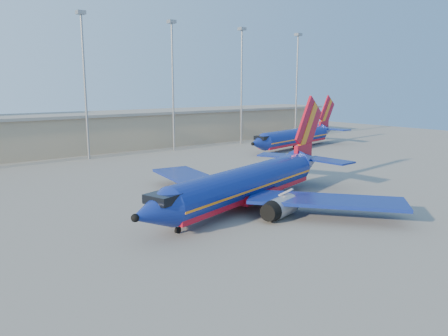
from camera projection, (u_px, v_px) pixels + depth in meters
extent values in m
plane|color=slate|center=(261.00, 202.00, 55.35)|extent=(220.00, 220.00, 0.00)
cube|color=gray|center=(130.00, 130.00, 105.75)|extent=(120.00, 15.00, 8.00)
cube|color=slate|center=(130.00, 113.00, 104.97)|extent=(122.00, 16.00, 0.60)
cylinder|color=gray|center=(85.00, 89.00, 85.56)|extent=(0.44, 0.44, 28.00)
cube|color=gray|center=(81.00, 12.00, 82.91)|extent=(1.60, 1.60, 0.70)
cylinder|color=gray|center=(173.00, 88.00, 97.55)|extent=(0.44, 0.44, 28.00)
cube|color=gray|center=(172.00, 22.00, 94.90)|extent=(1.60, 1.60, 0.70)
cylinder|color=gray|center=(242.00, 88.00, 109.55)|extent=(0.44, 0.44, 28.00)
cube|color=gray|center=(242.00, 29.00, 106.90)|extent=(1.60, 1.60, 0.70)
cylinder|color=gray|center=(297.00, 88.00, 121.54)|extent=(0.44, 0.44, 28.00)
cube|color=gray|center=(298.00, 35.00, 118.89)|extent=(1.60, 1.60, 0.70)
cylinder|color=navy|center=(246.00, 183.00, 52.77)|extent=(26.64, 11.17, 4.09)
cube|color=#A60D1F|center=(245.00, 191.00, 52.97)|extent=(26.43, 10.42, 1.44)
cube|color=orange|center=(246.00, 185.00, 52.83)|extent=(26.65, 11.21, 0.24)
cone|color=navy|center=(152.00, 213.00, 40.47)|extent=(5.58, 5.20, 4.09)
cube|color=black|center=(163.00, 198.00, 41.41)|extent=(3.34, 3.49, 0.88)
cone|color=navy|center=(305.00, 162.00, 65.44)|extent=(6.64, 5.50, 4.09)
cube|color=#A60D1F|center=(303.00, 152.00, 64.46)|extent=(4.63, 1.85, 2.43)
cube|color=#A60D1F|center=(309.00, 126.00, 64.97)|extent=(7.90, 2.55, 8.82)
cube|color=orange|center=(308.00, 126.00, 64.79)|extent=(5.32, 1.92, 6.92)
cube|color=navy|center=(282.00, 156.00, 67.18)|extent=(6.23, 7.80, 0.24)
cube|color=navy|center=(328.00, 161.00, 62.78)|extent=(3.78, 7.28, 0.24)
cube|color=navy|center=(193.00, 179.00, 59.96)|extent=(7.91, 17.74, 0.39)
cube|color=navy|center=(326.00, 201.00, 48.57)|extent=(15.22, 16.70, 0.39)
cube|color=#A60D1F|center=(248.00, 194.00, 53.49)|extent=(7.56, 5.96, 1.11)
cylinder|color=gray|center=(202.00, 192.00, 55.41)|extent=(4.46, 3.32, 2.32)
cylinder|color=gray|center=(282.00, 207.00, 48.68)|extent=(4.46, 3.32, 2.32)
cylinder|color=gray|center=(178.00, 228.00, 43.62)|extent=(0.33, 0.33, 1.22)
cylinder|color=black|center=(178.00, 230.00, 43.67)|extent=(0.76, 0.46, 0.71)
cylinder|color=black|center=(234.00, 197.00, 56.23)|extent=(1.06, 0.84, 0.93)
cylinder|color=black|center=(273.00, 204.00, 52.87)|extent=(1.06, 0.84, 0.93)
cylinder|color=navy|center=(295.00, 137.00, 102.31)|extent=(24.90, 8.84, 3.80)
cube|color=#A60D1F|center=(294.00, 141.00, 102.49)|extent=(24.75, 8.13, 1.34)
cube|color=orange|center=(295.00, 138.00, 102.35)|extent=(24.91, 8.88, 0.23)
cone|color=navy|center=(258.00, 143.00, 91.47)|extent=(5.01, 4.61, 3.80)
cube|color=black|center=(262.00, 138.00, 92.29)|extent=(2.97, 3.12, 0.82)
cone|color=navy|center=(325.00, 130.00, 113.46)|extent=(6.01, 4.83, 3.80)
cube|color=#A60D1F|center=(324.00, 125.00, 112.59)|extent=(4.34, 1.45, 2.26)
cube|color=#A60D1F|center=(327.00, 111.00, 113.00)|extent=(7.44, 1.89, 8.20)
cube|color=orange|center=(327.00, 111.00, 112.85)|extent=(5.00, 1.46, 6.43)
cube|color=navy|center=(312.00, 128.00, 115.27)|extent=(5.49, 7.26, 0.23)
cube|color=navy|center=(337.00, 129.00, 110.83)|extent=(3.08, 6.57, 0.23)
cylinder|color=black|center=(294.00, 147.00, 102.74)|extent=(0.85, 0.85, 0.92)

